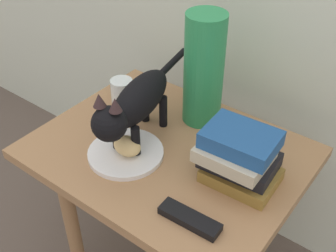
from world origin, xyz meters
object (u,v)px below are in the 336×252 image
object	(u,v)px
candle_jar	(122,93)
green_vase	(204,70)
plate	(126,153)
side_table	(168,171)
tv_remote	(190,219)
book_stack	(239,157)
bread_roll	(127,146)
cat	(135,104)

from	to	relation	value
candle_jar	green_vase	bearing A→B (deg)	19.29
plate	green_vase	xyz separation A→B (m)	(0.07, 0.27, 0.16)
side_table	tv_remote	distance (m)	0.28
book_stack	tv_remote	distance (m)	0.20
plate	green_vase	bearing A→B (deg)	75.71
bread_roll	cat	xyz separation A→B (m)	(-0.02, 0.06, 0.09)
book_stack	green_vase	distance (m)	0.29
plate	candle_jar	bearing A→B (deg)	133.92
book_stack	side_table	bearing A→B (deg)	-176.34
bread_roll	side_table	bearing A→B (deg)	54.48
plate	bread_roll	distance (m)	0.03
book_stack	cat	bearing A→B (deg)	-171.71
candle_jar	tv_remote	distance (m)	0.52
side_table	tv_remote	bearing A→B (deg)	-41.91
plate	cat	bearing A→B (deg)	100.62
side_table	book_stack	xyz separation A→B (m)	(0.21, 0.01, 0.16)
bread_roll	book_stack	size ratio (longest dim) A/B	0.40
plate	cat	world-z (taller)	cat
candle_jar	plate	bearing A→B (deg)	-46.08
bread_roll	tv_remote	xyz separation A→B (m)	(0.26, -0.08, -0.03)
side_table	green_vase	size ratio (longest dim) A/B	2.18
bread_roll	cat	bearing A→B (deg)	108.64
cat	bread_roll	bearing A→B (deg)	-71.36
plate	green_vase	world-z (taller)	green_vase
plate	green_vase	distance (m)	0.32
book_stack	candle_jar	distance (m)	0.47
side_table	tv_remote	xyz separation A→B (m)	(0.20, -0.18, 0.10)
cat	tv_remote	bearing A→B (deg)	-27.24
candle_jar	tv_remote	bearing A→B (deg)	-30.91
book_stack	green_vase	bearing A→B (deg)	143.09
side_table	bread_roll	distance (m)	0.17
bread_roll	candle_jar	bearing A→B (deg)	135.07
side_table	bread_roll	xyz separation A→B (m)	(-0.07, -0.09, 0.12)
side_table	green_vase	bearing A→B (deg)	92.60
bread_roll	book_stack	bearing A→B (deg)	21.03
green_vase	side_table	bearing A→B (deg)	-87.40
bread_roll	green_vase	world-z (taller)	green_vase
bread_roll	tv_remote	bearing A→B (deg)	-17.57
side_table	candle_jar	distance (m)	0.29
bread_roll	green_vase	distance (m)	0.30
bread_roll	tv_remote	size ratio (longest dim) A/B	0.53
bread_roll	green_vase	xyz separation A→B (m)	(0.06, 0.27, 0.13)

